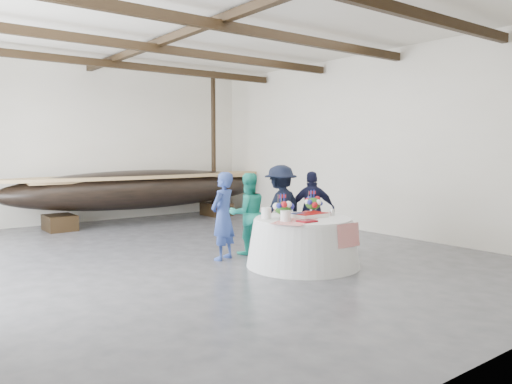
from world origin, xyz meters
TOP-DOWN VIEW (x-y plane):
  - floor at (0.00, 0.00)m, footprint 10.00×12.00m
  - wall_back at (0.00, 6.00)m, footprint 10.00×0.02m
  - wall_front at (0.00, -6.00)m, footprint 10.00×0.02m
  - wall_right at (5.00, 0.00)m, footprint 0.02×12.00m
  - ceiling at (0.00, 0.00)m, footprint 10.00×12.00m
  - pavilion_structure at (0.00, 0.83)m, footprint 9.80×11.76m
  - longboat_display at (1.18, 4.85)m, footprint 8.05×1.61m
  - banquet_table at (1.12, -1.86)m, footprint 2.04×2.04m
  - tabletop_items at (1.10, -1.76)m, footprint 1.92×1.38m
  - guest_woman_blue at (0.25, -0.57)m, footprint 0.72×0.62m
  - guest_woman_teal at (0.93, -0.43)m, footprint 0.93×0.81m
  - guest_man_left at (1.67, -0.58)m, footprint 1.25×0.85m
  - guest_man_right at (2.34, -0.84)m, footprint 1.02×0.89m

SIDE VIEW (x-z plane):
  - floor at x=0.00m, z-range -0.01..0.01m
  - banquet_table at x=1.12m, z-range 0.00..0.87m
  - guest_woman_teal at x=0.93m, z-range 0.00..1.63m
  - guest_man_right at x=2.34m, z-range 0.00..1.64m
  - guest_woman_blue at x=0.25m, z-range 0.00..1.68m
  - guest_man_left at x=1.67m, z-range 0.00..1.78m
  - longboat_display at x=1.18m, z-range 0.21..1.72m
  - tabletop_items at x=1.10m, z-range 0.82..1.22m
  - wall_back at x=0.00m, z-range 0.00..4.50m
  - wall_front at x=0.00m, z-range 0.00..4.50m
  - wall_right at x=5.00m, z-range 0.00..4.50m
  - pavilion_structure at x=0.00m, z-range 1.75..6.25m
  - ceiling at x=0.00m, z-range 4.50..4.50m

